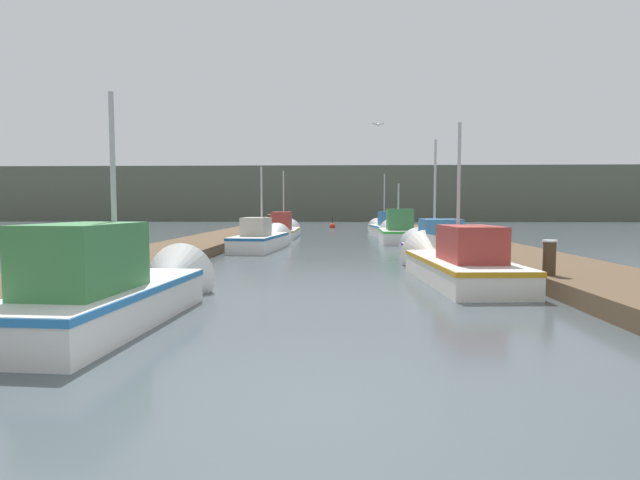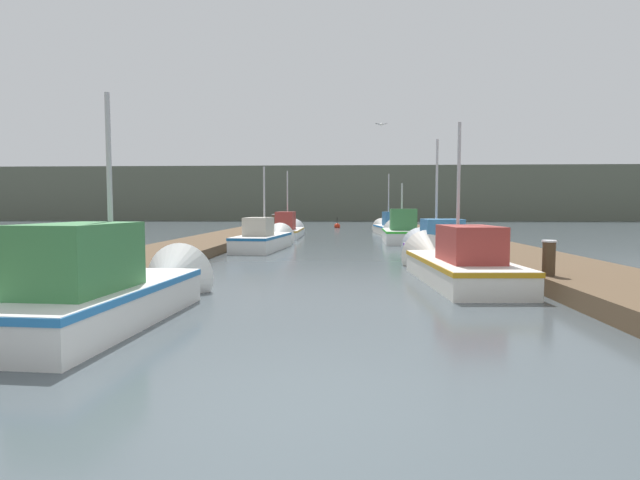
{
  "view_description": "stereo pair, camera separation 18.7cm",
  "coord_description": "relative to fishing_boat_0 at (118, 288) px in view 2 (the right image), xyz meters",
  "views": [
    {
      "loc": [
        0.12,
        -4.34,
        1.8
      ],
      "look_at": [
        -0.34,
        8.96,
        0.91
      ],
      "focal_mm": 28.0,
      "sensor_mm": 36.0,
      "label": 1
    },
    {
      "loc": [
        0.31,
        -4.33,
        1.8
      ],
      "look_at": [
        -0.34,
        8.96,
        0.91
      ],
      "focal_mm": 28.0,
      "sensor_mm": 36.0,
      "label": 2
    }
  ],
  "objects": [
    {
      "name": "mooring_piling_2",
      "position": [
        7.91,
        2.76,
        0.06
      ],
      "size": [
        0.3,
        0.3,
        1.11
      ],
      "color": "#473523",
      "rests_on": "ground_plane"
    },
    {
      "name": "fishing_boat_3",
      "position": [
        0.29,
        13.42,
        -0.07
      ],
      "size": [
        2.01,
        5.78,
        3.88
      ],
      "rotation": [
        0.0,
        0.0,
        -0.1
      ],
      "color": "silver",
      "rests_on": "ground_plane"
    },
    {
      "name": "fishing_boat_1",
      "position": [
        6.36,
        4.77,
        -0.08
      ],
      "size": [
        2.01,
        6.06,
        4.33
      ],
      "rotation": [
        0.0,
        0.0,
        0.06
      ],
      "color": "silver",
      "rests_on": "ground_plane"
    },
    {
      "name": "ground_plane",
      "position": [
        3.34,
        -3.47,
        -0.5
      ],
      "size": [
        200.0,
        200.0,
        0.0
      ],
      "color": "#424C51"
    },
    {
      "name": "fishing_boat_4",
      "position": [
        6.56,
        17.93,
        -0.01
      ],
      "size": [
        1.92,
        5.24,
        3.49
      ],
      "rotation": [
        0.0,
        0.0,
        -0.03
      ],
      "color": "silver",
      "rests_on": "ground_plane"
    },
    {
      "name": "channel_buoy",
      "position": [
        3.04,
        34.74,
        -0.35
      ],
      "size": [
        0.5,
        0.5,
        1.0
      ],
      "color": "red",
      "rests_on": "ground_plane"
    },
    {
      "name": "seagull_lead",
      "position": [
        5.31,
        15.28,
        5.04
      ],
      "size": [
        0.55,
        0.28,
        0.12
      ],
      "rotation": [
        0.0,
        0.0,
        0.03
      ],
      "color": "white"
    },
    {
      "name": "mooring_piling_1",
      "position": [
        -1.09,
        25.4,
        0.15
      ],
      "size": [
        0.27,
        0.27,
        1.29
      ],
      "color": "#473523",
      "rests_on": "ground_plane"
    },
    {
      "name": "distant_shore_ridge",
      "position": [
        3.34,
        63.13,
        2.99
      ],
      "size": [
        120.0,
        16.0,
        6.99
      ],
      "color": "#565B4C",
      "rests_on": "ground_plane"
    },
    {
      "name": "fishing_boat_6",
      "position": [
        6.6,
        26.11,
        -0.07
      ],
      "size": [
        1.93,
        5.31,
        4.44
      ],
      "rotation": [
        0.0,
        0.0,
        0.09
      ],
      "color": "silver",
      "rests_on": "ground_plane"
    },
    {
      "name": "fishing_boat_5",
      "position": [
        0.26,
        22.22,
        -0.07
      ],
      "size": [
        1.72,
        6.34,
        4.45
      ],
      "rotation": [
        0.0,
        0.0,
        0.01
      ],
      "color": "silver",
      "rests_on": "ground_plane"
    },
    {
      "name": "fishing_boat_0",
      "position": [
        0.0,
        0.0,
        0.0
      ],
      "size": [
        1.84,
        5.29,
        3.98
      ],
      "rotation": [
        0.0,
        0.0,
        -0.06
      ],
      "color": "silver",
      "rests_on": "ground_plane"
    },
    {
      "name": "dock_right",
      "position": [
        9.11,
        12.53,
        -0.32
      ],
      "size": [
        2.85,
        40.0,
        0.36
      ],
      "color": "brown",
      "rests_on": "ground_plane"
    },
    {
      "name": "dock_left",
      "position": [
        -2.43,
        12.53,
        -0.32
      ],
      "size": [
        2.85,
        40.0,
        0.36
      ],
      "color": "brown",
      "rests_on": "ground_plane"
    },
    {
      "name": "mooring_piling_0",
      "position": [
        -1.03,
        23.51,
        0.05
      ],
      "size": [
        0.25,
        0.25,
        1.09
      ],
      "color": "#473523",
      "rests_on": "ground_plane"
    },
    {
      "name": "fishing_boat_2",
      "position": [
        6.69,
        9.28,
        -0.11
      ],
      "size": [
        1.73,
        5.49,
        4.55
      ],
      "rotation": [
        0.0,
        0.0,
        0.02
      ],
      "color": "silver",
      "rests_on": "ground_plane"
    }
  ]
}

